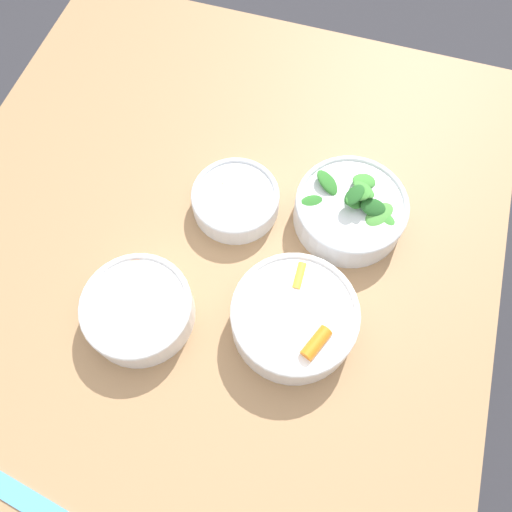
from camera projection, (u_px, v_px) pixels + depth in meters
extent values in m
plane|color=#2D2D33|center=(231.00, 346.00, 1.53)|extent=(10.00, 10.00, 0.00)
cube|color=#99724C|center=(212.00, 239.00, 0.86)|extent=(0.96, 1.06, 0.03)
cube|color=olive|center=(428.00, 193.00, 1.34)|extent=(0.06, 0.06, 0.73)
cube|color=olive|center=(138.00, 120.00, 1.44)|extent=(0.06, 0.06, 0.73)
cylinder|color=white|center=(294.00, 318.00, 0.76)|extent=(0.19, 0.19, 0.06)
torus|color=white|center=(295.00, 312.00, 0.73)|extent=(0.19, 0.19, 0.01)
cylinder|color=orange|center=(299.00, 278.00, 0.76)|extent=(0.02, 0.04, 0.02)
cylinder|color=orange|center=(284.00, 311.00, 0.75)|extent=(0.04, 0.05, 0.02)
cylinder|color=orange|center=(295.00, 315.00, 0.74)|extent=(0.05, 0.02, 0.02)
cylinder|color=orange|center=(316.00, 343.00, 0.71)|extent=(0.04, 0.06, 0.02)
cylinder|color=silver|center=(350.00, 211.00, 0.84)|extent=(0.19, 0.19, 0.05)
torus|color=silver|center=(352.00, 203.00, 0.81)|extent=(0.19, 0.19, 0.01)
ellipsoid|color=#2D7028|center=(313.00, 205.00, 0.82)|extent=(0.06, 0.05, 0.02)
ellipsoid|color=#2D7028|center=(362.00, 193.00, 0.81)|extent=(0.04, 0.05, 0.03)
ellipsoid|color=#3D8433|center=(359.00, 193.00, 0.79)|extent=(0.05, 0.05, 0.04)
ellipsoid|color=#2D7028|center=(354.00, 202.00, 0.79)|extent=(0.04, 0.04, 0.03)
ellipsoid|color=#3D8433|center=(364.00, 181.00, 0.82)|extent=(0.06, 0.06, 0.03)
ellipsoid|color=#3D8433|center=(386.00, 220.00, 0.80)|extent=(0.05, 0.04, 0.01)
ellipsoid|color=#3D8433|center=(337.00, 229.00, 0.80)|extent=(0.05, 0.05, 0.01)
ellipsoid|color=#3D8433|center=(364.00, 189.00, 0.80)|extent=(0.05, 0.06, 0.04)
ellipsoid|color=#235B23|center=(354.00, 195.00, 0.79)|extent=(0.04, 0.05, 0.03)
ellipsoid|color=#2D7028|center=(329.00, 183.00, 0.82)|extent=(0.06, 0.06, 0.04)
ellipsoid|color=#235B23|center=(373.00, 207.00, 0.80)|extent=(0.05, 0.04, 0.03)
ellipsoid|color=#4C933D|center=(380.00, 216.00, 0.80)|extent=(0.07, 0.07, 0.02)
cylinder|color=white|center=(139.00, 310.00, 0.76)|extent=(0.17, 0.17, 0.05)
torus|color=white|center=(135.00, 305.00, 0.74)|extent=(0.17, 0.17, 0.01)
cylinder|color=#9E6B4C|center=(140.00, 312.00, 0.77)|extent=(0.15, 0.15, 0.03)
ellipsoid|color=#AD7551|center=(132.00, 306.00, 0.76)|extent=(0.01, 0.01, 0.01)
ellipsoid|color=#AD7551|center=(180.00, 293.00, 0.76)|extent=(0.01, 0.01, 0.01)
ellipsoid|color=#8E5B3D|center=(140.00, 300.00, 0.76)|extent=(0.01, 0.01, 0.01)
ellipsoid|color=#8E5B3D|center=(128.00, 336.00, 0.74)|extent=(0.01, 0.01, 0.01)
ellipsoid|color=#AD7551|center=(149.00, 264.00, 0.78)|extent=(0.01, 0.01, 0.01)
ellipsoid|color=#AD7551|center=(129.00, 266.00, 0.78)|extent=(0.01, 0.01, 0.01)
ellipsoid|color=#AD7551|center=(117.00, 276.00, 0.77)|extent=(0.01, 0.01, 0.01)
ellipsoid|color=#A36B4C|center=(156.00, 266.00, 0.78)|extent=(0.01, 0.01, 0.01)
ellipsoid|color=#A36B4C|center=(156.00, 299.00, 0.76)|extent=(0.01, 0.01, 0.01)
ellipsoid|color=#8E5B3D|center=(138.00, 297.00, 0.76)|extent=(0.01, 0.01, 0.01)
ellipsoid|color=#A36B4C|center=(145.00, 278.00, 0.77)|extent=(0.01, 0.01, 0.01)
ellipsoid|color=#8E5B3D|center=(175.00, 312.00, 0.75)|extent=(0.01, 0.01, 0.01)
ellipsoid|color=#AD7551|center=(132.00, 332.00, 0.74)|extent=(0.01, 0.01, 0.01)
ellipsoid|color=#AD7551|center=(169.00, 306.00, 0.75)|extent=(0.01, 0.01, 0.01)
ellipsoid|color=#A36B4C|center=(147.00, 303.00, 0.76)|extent=(0.01, 0.01, 0.01)
ellipsoid|color=#AD7551|center=(122.00, 276.00, 0.78)|extent=(0.01, 0.01, 0.01)
cylinder|color=#E0A88E|center=(136.00, 268.00, 0.77)|extent=(0.03, 0.03, 0.01)
cylinder|color=#E0A88E|center=(119.00, 337.00, 0.73)|extent=(0.03, 0.03, 0.01)
cylinder|color=silver|center=(236.00, 201.00, 0.85)|extent=(0.15, 0.15, 0.04)
torus|color=silver|center=(235.00, 195.00, 0.83)|extent=(0.15, 0.15, 0.01)
cube|color=tan|center=(235.00, 198.00, 0.85)|extent=(0.06, 0.06, 0.02)
cube|color=tan|center=(236.00, 195.00, 0.84)|extent=(0.06, 0.06, 0.02)
cube|color=tan|center=(239.00, 191.00, 0.85)|extent=(0.06, 0.06, 0.01)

